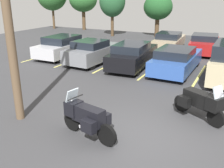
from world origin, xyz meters
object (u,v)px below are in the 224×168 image
object	(u,v)px
motorcycle_second	(201,102)
car_silver	(63,46)
car_far_tan	(169,41)
car_far_red	(204,44)
motorcycle_touring	(86,117)
car_blue	(176,60)
car_grey	(93,52)
car_black	(133,55)

from	to	relation	value
motorcycle_second	car_silver	distance (m)	11.74
car_far_tan	car_far_red	distance (m)	2.72
motorcycle_touring	car_blue	world-z (taller)	motorcycle_touring
car_silver	motorcycle_second	bearing A→B (deg)	-29.19
car_grey	car_blue	size ratio (longest dim) A/B	0.88
car_far_tan	car_silver	bearing A→B (deg)	-135.21
car_black	car_silver	bearing A→B (deg)	176.36
car_black	car_far_tan	world-z (taller)	car_black
car_grey	car_far_tan	world-z (taller)	car_grey
car_black	car_far_red	bearing A→B (deg)	62.29
car_far_tan	car_far_red	size ratio (longest dim) A/B	1.01
motorcycle_second	car_silver	bearing A→B (deg)	150.81
car_silver	car_grey	bearing A→B (deg)	-11.54
motorcycle_touring	car_far_red	distance (m)	14.41
motorcycle_second	car_black	size ratio (longest dim) A/B	0.39
car_silver	car_black	bearing A→B (deg)	-3.64
motorcycle_second	car_blue	world-z (taller)	motorcycle_second
car_silver	car_grey	size ratio (longest dim) A/B	1.07
motorcycle_second	car_far_red	bearing A→B (deg)	97.60
motorcycle_second	car_grey	world-z (taller)	car_grey
motorcycle_touring	motorcycle_second	bearing A→B (deg)	43.48
motorcycle_second	car_silver	xyz separation A→B (m)	(-10.25, 5.72, 0.07)
motorcycle_touring	car_black	distance (m)	8.37
car_grey	motorcycle_second	bearing A→B (deg)	-34.60
car_grey	car_black	distance (m)	2.70
motorcycle_touring	car_far_red	world-z (taller)	car_far_red
car_silver	car_blue	size ratio (longest dim) A/B	0.93
car_grey	car_black	size ratio (longest dim) A/B	0.88
car_far_tan	car_black	bearing A→B (deg)	-94.79
motorcycle_touring	car_black	xyz separation A→B (m)	(-1.86, 8.16, 0.08)
motorcycle_second	car_black	xyz separation A→B (m)	(-4.79, 5.38, 0.08)
motorcycle_touring	car_silver	bearing A→B (deg)	130.70
car_silver	car_far_tan	size ratio (longest dim) A/B	0.95
car_silver	car_far_red	bearing A→B (deg)	33.85
car_grey	motorcycle_touring	bearing A→B (deg)	-60.20
car_grey	car_blue	distance (m)	5.29
car_black	car_far_red	world-z (taller)	car_black
car_black	car_far_tan	bearing A→B (deg)	85.21
car_grey	car_silver	bearing A→B (deg)	168.46
car_silver	car_far_red	world-z (taller)	car_silver
car_black	car_blue	bearing A→B (deg)	4.30
car_blue	car_far_red	distance (m)	6.03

